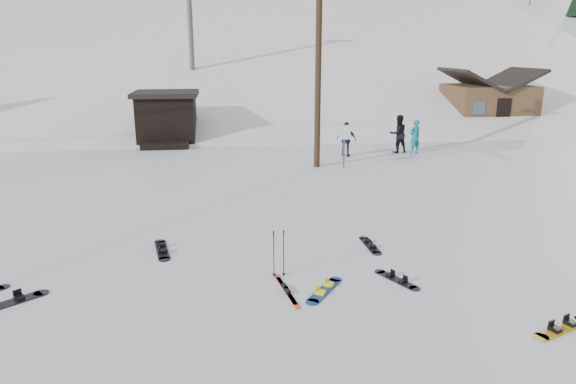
{
  "coord_description": "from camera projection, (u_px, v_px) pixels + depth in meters",
  "views": [
    {
      "loc": [
        -1.99,
        -7.51,
        4.99
      ],
      "look_at": [
        -0.39,
        5.15,
        1.4
      ],
      "focal_mm": 32.0,
      "sensor_mm": 36.0,
      "label": 1
    }
  ],
  "objects": [
    {
      "name": "trail_sign",
      "position": [
        344.0,
        139.0,
        21.76
      ],
      "size": [
        0.5,
        0.09,
        1.85
      ],
      "color": "#595B60",
      "rests_on": "ground"
    },
    {
      "name": "hero_snowboard",
      "position": [
        325.0,
        290.0,
        10.92
      ],
      "size": [
        0.97,
        1.25,
        0.1
      ],
      "rotation": [
        0.0,
        0.0,
        0.95
      ],
      "color": "navy",
      "rests_on": "ground"
    },
    {
      "name": "hero_skis",
      "position": [
        286.0,
        290.0,
        10.91
      ],
      "size": [
        0.38,
        1.65,
        0.09
      ],
      "rotation": [
        0.0,
        0.0,
        0.17
      ],
      "color": "red",
      "rests_on": "ground"
    },
    {
      "name": "board_scatter_f",
      "position": [
        370.0,
        245.0,
        13.41
      ],
      "size": [
        0.3,
        1.34,
        0.09
      ],
      "rotation": [
        0.0,
        0.0,
        1.61
      ],
      "color": "black",
      "rests_on": "ground"
    },
    {
      "name": "utility_pole",
      "position": [
        318.0,
        56.0,
        21.11
      ],
      "size": [
        2.0,
        0.26,
        9.0
      ],
      "color": "#3A2819",
      "rests_on": "ground"
    },
    {
      "name": "board_scatter_e",
      "position": [
        562.0,
        328.0,
        9.44
      ],
      "size": [
        1.45,
        0.76,
        0.11
      ],
      "rotation": [
        0.0,
        0.0,
        0.39
      ],
      "color": "gold",
      "rests_on": "ground"
    },
    {
      "name": "board_scatter_a",
      "position": [
        7.0,
        303.0,
        10.34
      ],
      "size": [
        1.36,
        1.13,
        0.12
      ],
      "rotation": [
        0.0,
        0.0,
        0.66
      ],
      "color": "black",
      "rests_on": "ground"
    },
    {
      "name": "board_scatter_b",
      "position": [
        162.0,
        250.0,
        13.1
      ],
      "size": [
        0.53,
        1.51,
        0.11
      ],
      "rotation": [
        0.0,
        0.0,
        1.77
      ],
      "color": "black",
      "rests_on": "ground"
    },
    {
      "name": "ground",
      "position": [
        348.0,
        351.0,
        8.77
      ],
      "size": [
        200.0,
        200.0,
        0.0
      ],
      "primitive_type": "plane",
      "color": "silver",
      "rests_on": "ground"
    },
    {
      "name": "board_scatter_d",
      "position": [
        397.0,
        279.0,
        11.42
      ],
      "size": [
        0.73,
        1.17,
        0.09
      ],
      "rotation": [
        0.0,
        0.0,
        -1.09
      ],
      "color": "black",
      "rests_on": "ground"
    },
    {
      "name": "ski_slope",
      "position": [
        241.0,
        188.0,
        64.54
      ],
      "size": [
        60.0,
        85.24,
        65.97
      ],
      "primitive_type": "cube",
      "rotation": [
        0.31,
        0.0,
        0.0
      ],
      "color": "white",
      "rests_on": "ground"
    },
    {
      "name": "skier_navy",
      "position": [
        346.0,
        139.0,
        24.24
      ],
      "size": [
        1.04,
        0.82,
        1.65
      ],
      "primitive_type": "imported",
      "rotation": [
        0.0,
        0.0,
        2.63
      ],
      "color": "#1A1F42",
      "rests_on": "ground"
    },
    {
      "name": "cabin",
      "position": [
        487.0,
        104.0,
        33.1
      ],
      "size": [
        5.39,
        4.4,
        3.77
      ],
      "color": "brown",
      "rests_on": "ground"
    },
    {
      "name": "skier_pink",
      "position": [
        462.0,
        115.0,
        32.06
      ],
      "size": [
        1.22,
        0.71,
        1.88
      ],
      "primitive_type": "imported",
      "rotation": [
        0.0,
        0.0,
        3.13
      ],
      "color": "#EB5397",
      "rests_on": "ground"
    },
    {
      "name": "treeline_crest",
      "position": [
        233.0,
        77.0,
        90.89
      ],
      "size": [
        50.0,
        6.0,
        10.0
      ],
      "primitive_type": null,
      "color": "black",
      "rests_on": "ski_slope"
    },
    {
      "name": "lift_hut",
      "position": [
        167.0,
        117.0,
        27.79
      ],
      "size": [
        3.4,
        4.1,
        2.75
      ],
      "color": "black",
      "rests_on": "ground"
    },
    {
      "name": "ridge_right",
      "position": [
        547.0,
        181.0,
        64.1
      ],
      "size": [
        45.66,
        93.98,
        54.59
      ],
      "primitive_type": "cube",
      "rotation": [
        0.21,
        -0.05,
        -0.12
      ],
      "color": "silver",
      "rests_on": "ground"
    },
    {
      "name": "ski_poles",
      "position": [
        279.0,
        253.0,
        11.48
      ],
      "size": [
        0.3,
        0.08,
        1.1
      ],
      "color": "black",
      "rests_on": "ground"
    },
    {
      "name": "skier_dark",
      "position": [
        398.0,
        134.0,
        25.16
      ],
      "size": [
        0.99,
        0.83,
        1.85
      ],
      "primitive_type": "imported",
      "rotation": [
        0.0,
        0.0,
        3.29
      ],
      "color": "black",
      "rests_on": "ground"
    },
    {
      "name": "lift_tower_near",
      "position": [
        189.0,
        4.0,
        34.8
      ],
      "size": [
        2.2,
        0.36,
        8.0
      ],
      "color": "#595B60",
      "rests_on": "ski_slope"
    },
    {
      "name": "skier_teal",
      "position": [
        415.0,
        137.0,
        24.92
      ],
      "size": [
        0.7,
        0.58,
        1.65
      ],
      "primitive_type": "imported",
      "rotation": [
        0.0,
        0.0,
        3.49
      ],
      "color": "#0D798B",
      "rests_on": "ground"
    }
  ]
}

